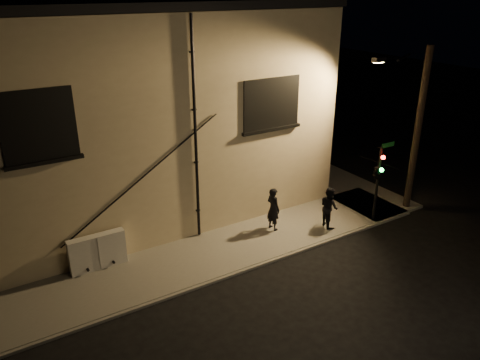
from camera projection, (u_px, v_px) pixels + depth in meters
ground at (279, 258)px, 17.21m from camera, size 90.00×90.00×0.00m
sidewalk at (244, 205)px, 21.22m from camera, size 21.00×16.00×0.12m
building at (111, 102)px, 21.10m from camera, size 16.20×12.23×8.80m
utility_cabinet at (98, 252)px, 16.20m from camera, size 1.95×0.33×1.28m
pedestrian_a at (273, 209)px, 18.71m from camera, size 0.51×0.70×1.79m
pedestrian_b at (329, 207)px, 18.97m from camera, size 0.80×0.94×1.70m
traffic_signal at (378, 172)px, 18.84m from camera, size 1.20×1.94×3.32m
streetlamp_pole at (415, 127)px, 19.63m from camera, size 2.02×1.39×7.14m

